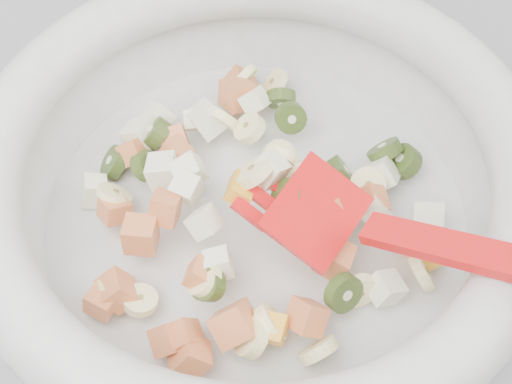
{
  "coord_description": "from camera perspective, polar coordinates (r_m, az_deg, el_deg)",
  "views": [
    {
      "loc": [
        -0.13,
        1.15,
        1.35
      ],
      "look_at": [
        -0.13,
        1.44,
        0.95
      ],
      "focal_mm": 50.0,
      "sensor_mm": 36.0,
      "label": 1
    }
  ],
  "objects": [
    {
      "name": "mixing_bowl",
      "position": [
        0.49,
        0.03,
        0.76
      ],
      "size": [
        0.44,
        0.39,
        0.16
      ],
      "color": "beige",
      "rests_on": "counter"
    }
  ]
}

